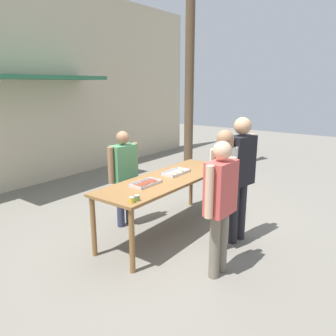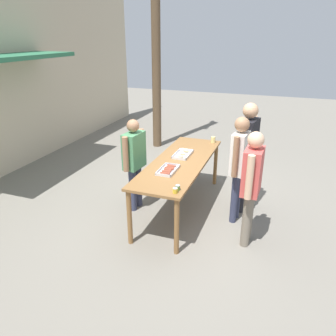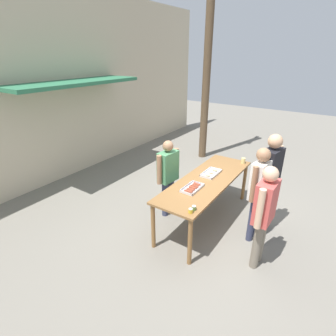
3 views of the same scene
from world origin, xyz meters
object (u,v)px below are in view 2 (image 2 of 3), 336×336
(food_tray_sausages, at_px, (168,170))
(person_customer_waiting_in_line, at_px, (239,160))
(person_customer_with_cup, at_px, (247,149))
(beer_cup, at_px, (213,140))
(person_customer_holding_hotdog, at_px, (252,180))
(condiment_jar_ketchup, at_px, (178,188))
(person_server_behind_table, at_px, (134,157))
(condiment_jar_mustard, at_px, (175,190))
(food_tray_buns, at_px, (183,154))

(food_tray_sausages, relative_size, person_customer_waiting_in_line, 0.27)
(person_customer_with_cup, bearing_deg, beer_cup, -126.66)
(person_customer_holding_hotdog, distance_m, person_customer_waiting_in_line, 0.62)
(condiment_jar_ketchup, xyz_separation_m, person_customer_waiting_in_line, (1.01, -0.64, 0.11))
(beer_cup, xyz_separation_m, person_customer_waiting_in_line, (-1.15, -0.65, 0.09))
(food_tray_sausages, relative_size, person_server_behind_table, 0.29)
(food_tray_sausages, height_order, person_customer_waiting_in_line, person_customer_waiting_in_line)
(condiment_jar_mustard, bearing_deg, food_tray_sausages, 27.47)
(food_tray_sausages, xyz_separation_m, person_customer_with_cup, (0.84, -1.05, 0.20))
(beer_cup, distance_m, person_customer_waiting_in_line, 1.33)
(condiment_jar_ketchup, distance_m, beer_cup, 2.16)
(food_tray_sausages, height_order, person_server_behind_table, person_server_behind_table)
(food_tray_sausages, xyz_separation_m, food_tray_buns, (0.75, -0.00, 0.00))
(food_tray_sausages, distance_m, condiment_jar_mustard, 0.73)
(condiment_jar_ketchup, distance_m, person_server_behind_table, 1.31)
(food_tray_buns, height_order, condiment_jar_ketchup, condiment_jar_ketchup)
(food_tray_buns, bearing_deg, person_customer_holding_hotdog, -124.85)
(food_tray_sausages, bearing_deg, beer_cup, -11.53)
(person_server_behind_table, height_order, person_customer_with_cup, person_customer_with_cup)
(condiment_jar_mustard, bearing_deg, person_server_behind_table, 48.14)
(condiment_jar_mustard, bearing_deg, person_customer_waiting_in_line, -30.39)
(beer_cup, distance_m, person_customer_with_cup, 1.06)
(person_customer_holding_hotdog, bearing_deg, condiment_jar_mustard, -57.42)
(person_customer_waiting_in_line, bearing_deg, person_customer_holding_hotdog, 32.06)
(condiment_jar_ketchup, height_order, person_customer_with_cup, person_customer_with_cup)
(condiment_jar_mustard, xyz_separation_m, person_server_behind_table, (0.91, 1.02, 0.00))
(condiment_jar_mustard, distance_m, person_server_behind_table, 1.37)
(beer_cup, bearing_deg, person_server_behind_table, 142.94)
(food_tray_buns, distance_m, condiment_jar_mustard, 1.44)
(person_server_behind_table, distance_m, person_customer_with_cup, 1.83)
(condiment_jar_mustard, bearing_deg, food_tray_buns, 13.46)
(person_customer_waiting_in_line, bearing_deg, person_customer_with_cup, 178.34)
(food_tray_sausages, distance_m, person_server_behind_table, 0.73)
(person_customer_with_cup, bearing_deg, condiment_jar_ketchup, -16.51)
(condiment_jar_mustard, xyz_separation_m, person_customer_waiting_in_line, (1.10, -0.65, 0.11))
(person_customer_with_cup, bearing_deg, food_tray_buns, -74.88)
(person_customer_with_cup, bearing_deg, person_customer_waiting_in_line, 1.13)
(person_customer_waiting_in_line, bearing_deg, condiment_jar_ketchup, -24.96)
(condiment_jar_mustard, distance_m, person_customer_holding_hotdog, 1.05)
(condiment_jar_ketchup, bearing_deg, person_customer_waiting_in_line, -32.52)
(condiment_jar_ketchup, height_order, person_customer_waiting_in_line, person_customer_waiting_in_line)
(food_tray_buns, xyz_separation_m, condiment_jar_mustard, (-1.40, -0.33, 0.02))
(person_customer_holding_hotdog, distance_m, person_customer_with_cup, 0.98)
(person_server_behind_table, bearing_deg, food_tray_buns, -48.52)
(food_tray_buns, height_order, person_server_behind_table, person_server_behind_table)
(condiment_jar_ketchup, xyz_separation_m, beer_cup, (2.16, 0.01, 0.02))
(person_server_behind_table, height_order, person_customer_holding_hotdog, person_customer_holding_hotdog)
(beer_cup, relative_size, person_customer_with_cup, 0.06)
(condiment_jar_mustard, distance_m, person_customer_waiting_in_line, 1.28)
(beer_cup, height_order, person_customer_holding_hotdog, person_customer_holding_hotdog)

